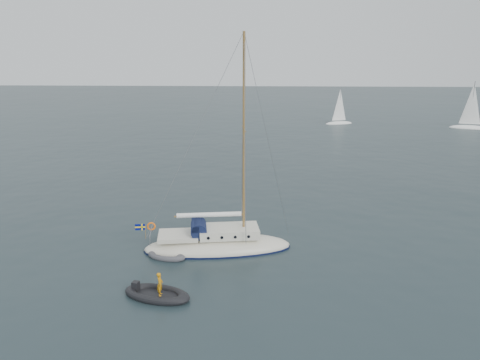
{
  "coord_description": "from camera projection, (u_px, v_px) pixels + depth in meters",
  "views": [
    {
      "loc": [
        2.26,
        -30.3,
        13.01
      ],
      "look_at": [
        0.88,
        0.0,
        4.6
      ],
      "focal_mm": 35.0,
      "sensor_mm": 36.0,
      "label": 1
    }
  ],
  "objects": [
    {
      "name": "ground",
      "position": [
        228.0,
        243.0,
        32.75
      ],
      "size": [
        300.0,
        300.0,
        0.0
      ],
      "primitive_type": "plane",
      "color": "black",
      "rests_on": "ground"
    },
    {
      "name": "distant_yacht_b",
      "position": [
        472.0,
        107.0,
        79.86
      ],
      "size": [
        6.44,
        3.43,
        8.53
      ],
      "rotation": [
        0.0,
        0.0,
        -0.3
      ],
      "color": "white",
      "rests_on": "ground"
    },
    {
      "name": "dinghy",
      "position": [
        167.0,
        256.0,
        30.29
      ],
      "size": [
        2.59,
        1.17,
        0.37
      ],
      "rotation": [
        0.0,
        0.0,
        -0.27
      ],
      "color": "#504F55",
      "rests_on": "ground"
    },
    {
      "name": "distant_yacht_c",
      "position": [
        340.0,
        108.0,
        85.25
      ],
      "size": [
        5.27,
        2.81,
        6.98
      ],
      "rotation": [
        0.0,
        0.0,
        0.35
      ],
      "color": "white",
      "rests_on": "ground"
    },
    {
      "name": "sailboat",
      "position": [
        218.0,
        234.0,
        31.37
      ],
      "size": [
        10.39,
        3.11,
        14.8
      ],
      "rotation": [
        0.0,
        0.0,
        0.14
      ],
      "color": "beige",
      "rests_on": "ground"
    },
    {
      "name": "rib",
      "position": [
        157.0,
        294.0,
        25.45
      ],
      "size": [
        3.84,
        1.75,
        1.53
      ],
      "rotation": [
        0.0,
        0.0,
        -0.26
      ],
      "color": "black",
      "rests_on": "ground"
    }
  ]
}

